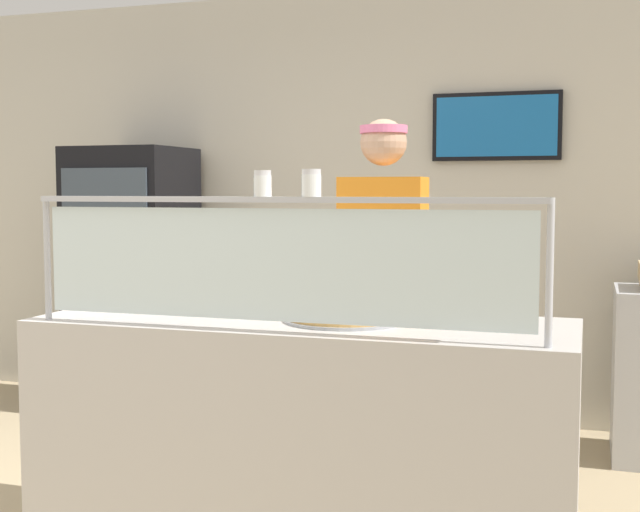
# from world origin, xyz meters

# --- Properties ---
(ground_plane) EXTENTS (12.00, 12.00, 0.00)m
(ground_plane) POSITION_xyz_m (1.02, 1.00, 0.00)
(ground_plane) COLOR tan
(ground_plane) RESTS_ON ground
(shop_rear_unit) EXTENTS (6.44, 0.13, 2.70)m
(shop_rear_unit) POSITION_xyz_m (1.02, 2.60, 1.35)
(shop_rear_unit) COLOR beige
(shop_rear_unit) RESTS_ON ground
(serving_counter) EXTENTS (2.04, 0.71, 0.95)m
(serving_counter) POSITION_xyz_m (1.02, 0.36, 0.47)
(serving_counter) COLOR #BCB7B2
(serving_counter) RESTS_ON ground
(sneeze_guard) EXTENTS (1.86, 0.06, 0.47)m
(sneeze_guard) POSITION_xyz_m (1.02, 0.06, 1.25)
(sneeze_guard) COLOR #B2B5BC
(sneeze_guard) RESTS_ON serving_counter
(pizza_tray) EXTENTS (0.46, 0.46, 0.04)m
(pizza_tray) POSITION_xyz_m (1.18, 0.37, 0.97)
(pizza_tray) COLOR #9EA0A8
(pizza_tray) RESTS_ON serving_counter
(pizza_server) EXTENTS (0.14, 0.29, 0.01)m
(pizza_server) POSITION_xyz_m (1.13, 0.35, 0.99)
(pizza_server) COLOR #ADAFB7
(pizza_server) RESTS_ON pizza_tray
(parmesan_shaker) EXTENTS (0.06, 0.06, 0.09)m
(parmesan_shaker) POSITION_xyz_m (0.98, 0.06, 1.46)
(parmesan_shaker) COLOR white
(parmesan_shaker) RESTS_ON sneeze_guard
(pepper_flake_shaker) EXTENTS (0.07, 0.07, 0.09)m
(pepper_flake_shaker) POSITION_xyz_m (1.15, 0.06, 1.46)
(pepper_flake_shaker) COLOR white
(pepper_flake_shaker) RESTS_ON sneeze_guard
(worker_figure) EXTENTS (0.41, 0.50, 1.76)m
(worker_figure) POSITION_xyz_m (1.17, 1.06, 1.01)
(worker_figure) COLOR #23232D
(worker_figure) RESTS_ON ground
(drink_fridge) EXTENTS (0.69, 0.65, 1.71)m
(drink_fridge) POSITION_xyz_m (-0.77, 2.16, 0.86)
(drink_fridge) COLOR black
(drink_fridge) RESTS_ON ground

